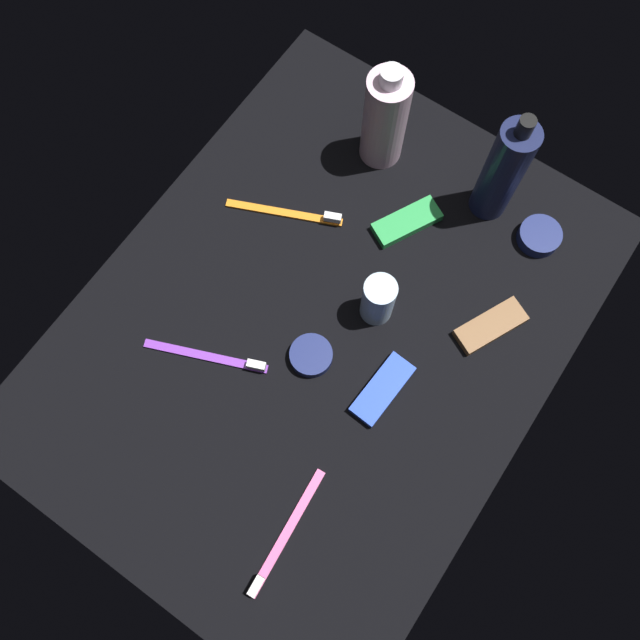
% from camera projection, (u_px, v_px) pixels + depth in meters
% --- Properties ---
extents(ground_plane, '(0.84, 0.64, 0.01)m').
position_uv_depth(ground_plane, '(320.00, 328.00, 0.96)').
color(ground_plane, black).
extents(lotion_bottle, '(0.06, 0.06, 0.21)m').
position_uv_depth(lotion_bottle, '(503.00, 171.00, 0.92)').
color(lotion_bottle, '#181E44').
rests_on(lotion_bottle, ground_plane).
extents(bodywash_bottle, '(0.07, 0.07, 0.19)m').
position_uv_depth(bodywash_bottle, '(385.00, 118.00, 0.96)').
color(bodywash_bottle, silver).
rests_on(bodywash_bottle, ground_plane).
extents(deodorant_stick, '(0.05, 0.05, 0.09)m').
position_uv_depth(deodorant_stick, '(378.00, 300.00, 0.92)').
color(deodorant_stick, silver).
rests_on(deodorant_stick, ground_plane).
extents(toothbrush_purple, '(0.08, 0.17, 0.02)m').
position_uv_depth(toothbrush_purple, '(213.00, 357.00, 0.93)').
color(toothbrush_purple, purple).
rests_on(toothbrush_purple, ground_plane).
extents(toothbrush_pink, '(0.18, 0.03, 0.02)m').
position_uv_depth(toothbrush_pink, '(283.00, 540.00, 0.86)').
color(toothbrush_pink, '#E55999').
rests_on(toothbrush_pink, ground_plane).
extents(toothbrush_orange, '(0.08, 0.17, 0.02)m').
position_uv_depth(toothbrush_orange, '(291.00, 213.00, 1.00)').
color(toothbrush_orange, orange).
rests_on(toothbrush_orange, ground_plane).
extents(snack_bar_brown, '(0.11, 0.08, 0.01)m').
position_uv_depth(snack_bar_brown, '(491.00, 326.00, 0.95)').
color(snack_bar_brown, brown).
rests_on(snack_bar_brown, ground_plane).
extents(snack_bar_blue, '(0.11, 0.05, 0.01)m').
position_uv_depth(snack_bar_blue, '(382.00, 389.00, 0.92)').
color(snack_bar_blue, blue).
rests_on(snack_bar_blue, ground_plane).
extents(snack_bar_green, '(0.11, 0.08, 0.01)m').
position_uv_depth(snack_bar_green, '(407.00, 222.00, 1.00)').
color(snack_bar_green, green).
rests_on(snack_bar_green, ground_plane).
extents(cream_tin_left, '(0.06, 0.06, 0.02)m').
position_uv_depth(cream_tin_left, '(311.00, 356.00, 0.93)').
color(cream_tin_left, navy).
rests_on(cream_tin_left, ground_plane).
extents(cream_tin_right, '(0.06, 0.06, 0.02)m').
position_uv_depth(cream_tin_right, '(539.00, 236.00, 0.99)').
color(cream_tin_right, navy).
rests_on(cream_tin_right, ground_plane).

